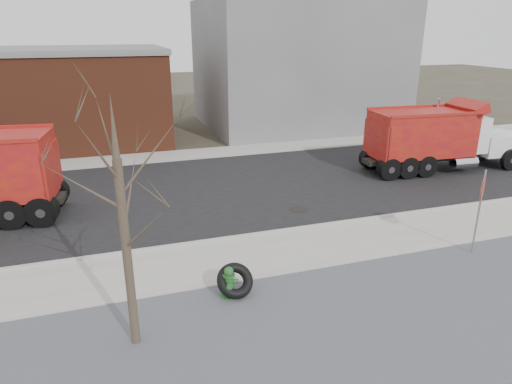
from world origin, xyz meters
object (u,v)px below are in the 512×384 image
object	(u,v)px
truck_tire	(235,281)
fire_hydrant	(229,283)
dump_truck_red_a	(439,136)
stop_sign	(481,197)

from	to	relation	value
truck_tire	fire_hydrant	bearing A→B (deg)	-167.20
fire_hydrant	dump_truck_red_a	world-z (taller)	dump_truck_red_a
stop_sign	dump_truck_red_a	size ratio (longest dim) A/B	0.33
fire_hydrant	stop_sign	distance (m)	7.50
stop_sign	dump_truck_red_a	xyz separation A→B (m)	(4.53, 7.39, -0.15)
truck_tire	stop_sign	xyz separation A→B (m)	(7.20, -0.02, 1.35)
dump_truck_red_a	fire_hydrant	bearing A→B (deg)	-144.22
truck_tire	stop_sign	distance (m)	7.33
truck_tire	stop_sign	size ratio (longest dim) A/B	0.38
fire_hydrant	truck_tire	world-z (taller)	fire_hydrant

